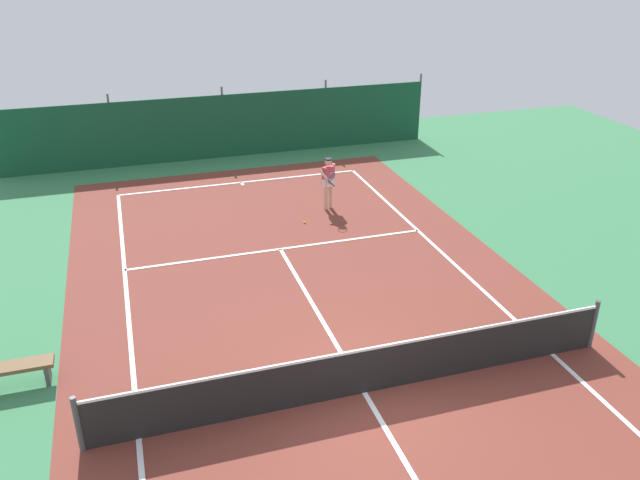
{
  "coord_description": "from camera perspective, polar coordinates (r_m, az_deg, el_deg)",
  "views": [
    {
      "loc": [
        -3.7,
        -9.04,
        7.78
      ],
      "look_at": [
        0.64,
        4.83,
        0.9
      ],
      "focal_mm": 36.31,
      "sensor_mm": 36.0,
      "label": 1
    }
  ],
  "objects": [
    {
      "name": "ground_plane",
      "position": [
        12.49,
        3.91,
        -13.27
      ],
      "size": [
        36.0,
        36.0,
        0.0
      ],
      "primitive_type": "plane",
      "color": "#387A4C"
    },
    {
      "name": "tennis_player",
      "position": [
        19.95,
        0.74,
        5.34
      ],
      "size": [
        0.56,
        0.83,
        1.64
      ],
      "rotation": [
        0.0,
        0.0,
        3.6
      ],
      "color": "#D8AD8C",
      "rests_on": "ground"
    },
    {
      "name": "tennis_ball_near_player",
      "position": [
        19.23,
        -1.38,
        1.56
      ],
      "size": [
        0.07,
        0.07,
        0.07
      ],
      "primitive_type": "sphere",
      "color": "#CCDB33",
      "rests_on": "ground"
    },
    {
      "name": "courtside_bench",
      "position": [
        13.67,
        -25.72,
        -10.36
      ],
      "size": [
        1.6,
        0.4,
        0.49
      ],
      "color": "brown",
      "rests_on": "ground"
    },
    {
      "name": "court_surface",
      "position": [
        12.49,
        3.91,
        -13.26
      ],
      "size": [
        11.02,
        26.6,
        0.01
      ],
      "color": "brown",
      "rests_on": "ground"
    },
    {
      "name": "tennis_net",
      "position": [
        12.18,
        3.99,
        -11.4
      ],
      "size": [
        10.12,
        0.1,
        1.1
      ],
      "color": "black",
      "rests_on": "ground"
    },
    {
      "name": "back_fence",
      "position": [
        25.74,
        -8.55,
        9.0
      ],
      "size": [
        16.3,
        0.98,
        2.7
      ],
      "color": "#14472D",
      "rests_on": "ground"
    }
  ]
}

